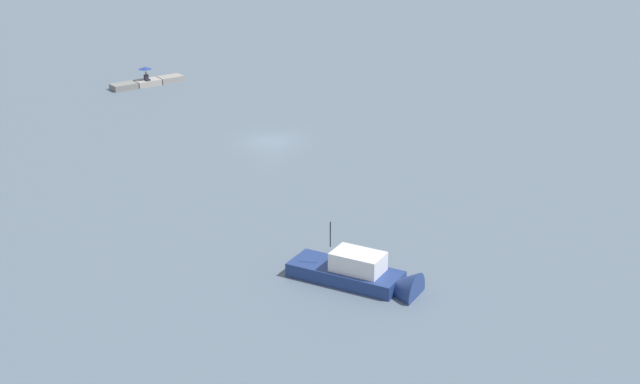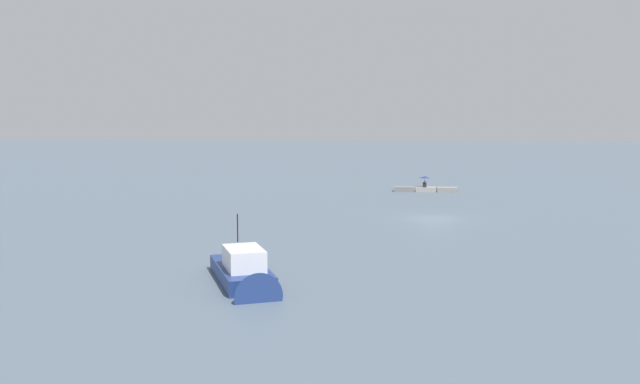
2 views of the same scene
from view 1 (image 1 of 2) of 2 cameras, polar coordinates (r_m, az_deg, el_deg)
ground_plane at (r=69.57m, az=-3.03°, el=3.18°), size 500.00×500.00×0.00m
seawall_pier at (r=86.88m, az=-10.63°, el=6.68°), size 6.97×1.43×0.53m
person_seated_dark_left at (r=86.58m, az=-10.68°, el=6.97°), size 0.41×0.61×0.73m
umbrella_open_navy at (r=86.53m, az=-10.77°, el=7.54°), size 1.20×1.20×1.26m
motorboat_navy_mid at (r=47.13m, az=2.83°, el=-5.34°), size 4.89×7.18×3.90m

